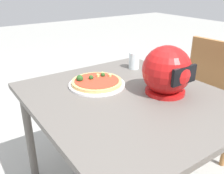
{
  "coord_description": "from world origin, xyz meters",
  "views": [
    {
      "loc": [
        0.74,
        0.92,
        1.26
      ],
      "look_at": [
        0.03,
        -0.11,
        0.73
      ],
      "focal_mm": 39.91,
      "sensor_mm": 36.0,
      "label": 1
    }
  ],
  "objects_px": {
    "pizza": "(96,82)",
    "chair_side": "(218,92)",
    "motorcycle_helmet": "(167,71)",
    "dining_table": "(128,109)",
    "drinking_glass": "(134,60)"
  },
  "relations": [
    {
      "from": "dining_table",
      "to": "motorcycle_helmet",
      "type": "xyz_separation_m",
      "value": [
        -0.18,
        0.08,
        0.2
      ]
    },
    {
      "from": "chair_side",
      "to": "drinking_glass",
      "type": "bearing_deg",
      "value": -31.19
    },
    {
      "from": "pizza",
      "to": "chair_side",
      "type": "relative_size",
      "value": 0.32
    },
    {
      "from": "motorcycle_helmet",
      "to": "chair_side",
      "type": "distance_m",
      "value": 0.73
    },
    {
      "from": "dining_table",
      "to": "pizza",
      "type": "bearing_deg",
      "value": -73.14
    },
    {
      "from": "dining_table",
      "to": "pizza",
      "type": "relative_size",
      "value": 3.74
    },
    {
      "from": "drinking_glass",
      "to": "motorcycle_helmet",
      "type": "bearing_deg",
      "value": 73.64
    },
    {
      "from": "dining_table",
      "to": "chair_side",
      "type": "distance_m",
      "value": 0.84
    },
    {
      "from": "drinking_glass",
      "to": "chair_side",
      "type": "bearing_deg",
      "value": 148.81
    },
    {
      "from": "pizza",
      "to": "motorcycle_helmet",
      "type": "relative_size",
      "value": 1.12
    },
    {
      "from": "motorcycle_helmet",
      "to": "drinking_glass",
      "type": "distance_m",
      "value": 0.43
    },
    {
      "from": "drinking_glass",
      "to": "dining_table",
      "type": "bearing_deg",
      "value": 47.14
    },
    {
      "from": "chair_side",
      "to": "pizza",
      "type": "bearing_deg",
      "value": -13.3
    },
    {
      "from": "chair_side",
      "to": "motorcycle_helmet",
      "type": "bearing_deg",
      "value": 7.39
    },
    {
      "from": "dining_table",
      "to": "drinking_glass",
      "type": "distance_m",
      "value": 0.46
    }
  ]
}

